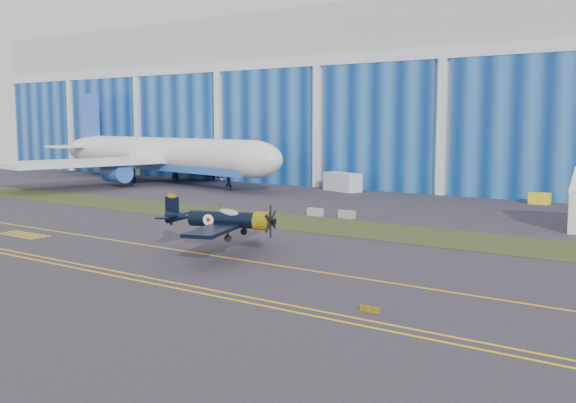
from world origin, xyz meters
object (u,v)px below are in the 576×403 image
Objects in this scene: jetliner at (163,118)px; tug at (540,198)px; warbird at (223,219)px; shipping_container at (342,182)px.

jetliner is 29.12× the size of tug.
warbird is 0.21× the size of jetliner.
warbird reaches higher than shipping_container.
warbird is 53.36m from shipping_container.
jetliner is at bearing -148.42° from shipping_container.
warbird is 51.70m from tug.
tug is at bearing 16.47° from jetliner.
shipping_container is 2.58× the size of tug.
jetliner is (-52.22, 43.36, 8.59)m from warbird.
jetliner is 64.66m from tug.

